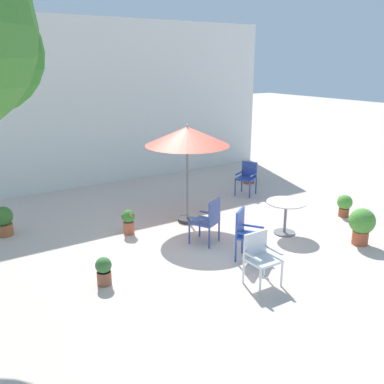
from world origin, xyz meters
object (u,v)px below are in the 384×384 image
(potted_plant_1, at_px, (249,173))
(patio_umbrella_0, at_px, (187,137))
(patio_chair_2, at_px, (247,176))
(potted_plant_5, at_px, (345,204))
(potted_plant_4, at_px, (362,224))
(potted_plant_0, at_px, (3,220))
(cafe_table_0, at_px, (286,211))
(patio_chair_1, at_px, (260,255))
(potted_plant_3, at_px, (128,221))
(patio_chair_3, at_px, (208,219))
(potted_plant_2, at_px, (104,270))
(patio_chair_0, at_px, (246,231))

(potted_plant_1, bearing_deg, patio_umbrella_0, -152.51)
(patio_chair_2, bearing_deg, potted_plant_5, -73.27)
(patio_chair_2, distance_m, potted_plant_1, 1.16)
(potted_plant_5, bearing_deg, patio_chair_2, 106.73)
(patio_umbrella_0, height_order, potted_plant_4, patio_umbrella_0)
(potted_plant_0, xyz_separation_m, potted_plant_5, (6.91, -3.14, -0.03))
(cafe_table_0, relative_size, patio_chair_1, 0.96)
(potted_plant_4, bearing_deg, potted_plant_1, 77.20)
(patio_chair_1, bearing_deg, patio_chair_2, 52.28)
(potted_plant_5, bearing_deg, potted_plant_1, 89.97)
(potted_plant_1, relative_size, potted_plant_5, 1.09)
(potted_plant_1, bearing_deg, patio_chair_2, -133.42)
(potted_plant_3, bearing_deg, patio_umbrella_0, -2.39)
(potted_plant_5, bearing_deg, potted_plant_4, -130.90)
(potted_plant_1, bearing_deg, potted_plant_5, -90.03)
(patio_chair_2, distance_m, potted_plant_3, 4.00)
(patio_chair_3, distance_m, potted_plant_3, 1.75)
(patio_chair_1, height_order, potted_plant_0, patio_chair_1)
(cafe_table_0, distance_m, potted_plant_4, 1.50)
(patio_chair_2, relative_size, potted_plant_0, 1.41)
(cafe_table_0, relative_size, potted_plant_1, 1.45)
(potted_plant_3, xyz_separation_m, potted_plant_5, (4.69, -1.78, -0.00))
(potted_plant_0, height_order, potted_plant_5, potted_plant_0)
(potted_plant_0, bearing_deg, patio_chair_2, -5.07)
(potted_plant_4, bearing_deg, patio_chair_2, 85.92)
(potted_plant_1, xyz_separation_m, potted_plant_4, (-1.05, -4.63, 0.13))
(cafe_table_0, bearing_deg, patio_umbrella_0, 128.06)
(patio_umbrella_0, height_order, potted_plant_1, patio_umbrella_0)
(patio_chair_3, xyz_separation_m, potted_plant_0, (-3.33, 2.67, -0.20))
(patio_umbrella_0, bearing_deg, patio_chair_2, 19.36)
(potted_plant_5, bearing_deg, potted_plant_2, 179.45)
(cafe_table_0, xyz_separation_m, potted_plant_1, (1.92, 3.41, -0.19))
(patio_umbrella_0, bearing_deg, cafe_table_0, -51.94)
(patio_chair_0, height_order, potted_plant_1, patio_chair_0)
(potted_plant_2, bearing_deg, cafe_table_0, -0.70)
(patio_chair_1, bearing_deg, potted_plant_4, 1.64)
(potted_plant_3, bearing_deg, potted_plant_0, 148.55)
(patio_umbrella_0, relative_size, potted_plant_1, 3.92)
(potted_plant_1, xyz_separation_m, potted_plant_2, (-5.94, -3.36, -0.05))
(patio_chair_3, bearing_deg, potted_plant_1, 39.60)
(potted_plant_3, bearing_deg, patio_chair_2, 11.71)
(patio_chair_1, xyz_separation_m, potted_plant_5, (3.79, 1.29, -0.21))
(potted_plant_2, xyz_separation_m, potted_plant_4, (4.88, -1.27, 0.18))
(cafe_table_0, bearing_deg, patio_chair_1, -145.22)
(patio_chair_1, relative_size, potted_plant_2, 1.81)
(patio_chair_1, distance_m, potted_plant_4, 2.74)
(cafe_table_0, relative_size, patio_chair_0, 0.87)
(potted_plant_2, relative_size, potted_plant_4, 0.64)
(patio_chair_3, height_order, potted_plant_5, patio_chair_3)
(patio_chair_1, distance_m, potted_plant_2, 2.55)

